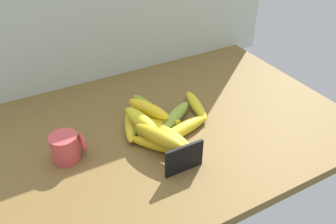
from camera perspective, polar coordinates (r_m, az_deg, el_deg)
The scene contains 16 objects.
counter_top at distance 110.28cm, azimuth 0.49°, elevation -2.62°, with size 110.00×76.00×3.00cm, color brown.
chalkboard_sign at distance 91.43cm, azimuth 2.63°, elevation -7.72°, with size 11.00×1.80×8.40cm.
coffee_mug at distance 98.68cm, azimuth -16.31°, elevation -5.53°, with size 9.06×7.56×7.94cm.
banana_0 at distance 108.49cm, azimuth 0.99°, elevation -1.01°, with size 19.04×4.09×4.09cm, color #8FAA3A.
banana_1 at distance 115.14cm, azimuth 4.60°, elevation 1.07°, with size 17.18×3.52×3.52cm, color yellow.
banana_2 at distance 107.07cm, azimuth -6.09°, elevation -1.91°, with size 17.80×3.72×3.72cm, color yellow.
banana_3 at distance 105.83cm, azimuth -2.05°, elevation -2.15°, with size 16.10×3.89×3.89cm, color yellow.
banana_4 at distance 98.52cm, azimuth -0.81°, elevation -5.56°, with size 20.55×3.53×3.53cm, color yellow.
banana_5 at distance 101.63cm, azimuth -0.09°, elevation -3.80°, with size 18.63×4.29×4.29cm, color yellow.
banana_6 at distance 103.36cm, azimuth -4.14°, elevation -3.26°, with size 17.96×3.95×3.95cm, color #9BAA34.
banana_7 at distance 104.24cm, azimuth 2.45°, elevation -2.81°, with size 19.41×3.94×3.94cm, color yellow.
banana_8 at distance 109.19cm, azimuth -3.16°, elevation -0.99°, with size 18.77×3.48×3.48cm, color yellow.
banana_9 at distance 113.32cm, azimuth -3.26°, elevation 0.64°, with size 17.70×3.93×3.93cm, color #90B02F.
banana_10 at distance 106.92cm, azimuth -3.24°, elevation 0.54°, with size 15.46×3.88×3.88cm, color yellow.
banana_11 at distance 95.32cm, azimuth -1.30°, elevation -4.14°, with size 17.97×4.29×4.29cm, color gold.
banana_12 at distance 101.09cm, azimuth -4.42°, elevation -1.38°, with size 15.21×4.16×4.16cm, color yellow.
Camera 1 is at (-42.94, -76.02, 68.88)cm, focal length 37.38 mm.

